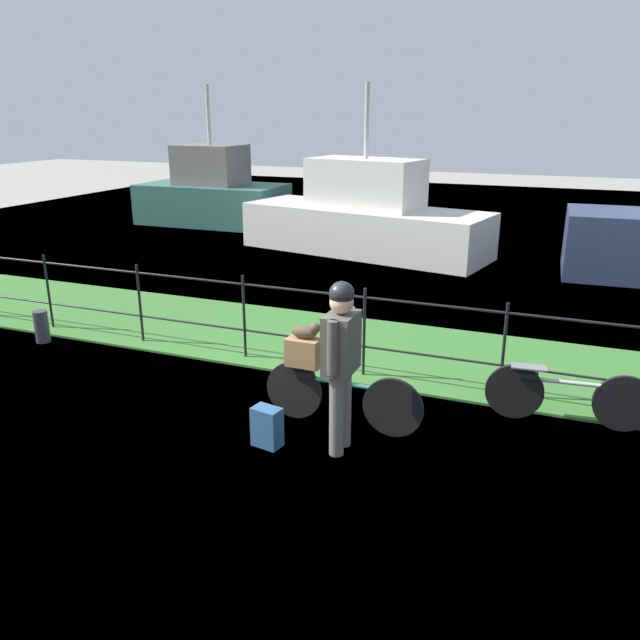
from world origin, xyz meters
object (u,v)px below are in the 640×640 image
object	(u,v)px
moored_boat_mid	(365,219)
bicycle_parked	(566,395)
moored_boat_near	(212,195)
terrier_dog	(306,331)
bicycle_main	(340,396)
wooden_crate	(304,351)
cyclist_person	(341,353)
mooring_bollard	(42,326)
backpack_on_paving	(267,427)

from	to	relation	value
moored_boat_mid	bicycle_parked	bearing A→B (deg)	-58.09
moored_boat_near	moored_boat_mid	xyz separation A→B (m)	(5.30, -2.16, -0.04)
terrier_dog	bicycle_main	bearing A→B (deg)	-0.59
terrier_dog	bicycle_parked	world-z (taller)	terrier_dog
bicycle_parked	moored_boat_mid	size ratio (longest dim) A/B	0.28
terrier_dog	bicycle_parked	bearing A→B (deg)	19.73
moored_boat_mid	moored_boat_near	bearing A→B (deg)	157.80
wooden_crate	cyclist_person	distance (m)	0.76
bicycle_main	moored_boat_near	world-z (taller)	moored_boat_near
wooden_crate	moored_boat_near	size ratio (longest dim) A/B	0.08
mooring_bollard	bicycle_parked	distance (m)	6.94
bicycle_parked	moored_boat_near	distance (m)	13.69
bicycle_main	mooring_bollard	distance (m)	4.85
wooden_crate	terrier_dog	world-z (taller)	terrier_dog
bicycle_main	wooden_crate	distance (m)	0.59
bicycle_parked	moored_boat_mid	distance (m)	8.64
wooden_crate	backpack_on_paving	world-z (taller)	wooden_crate
terrier_dog	moored_boat_mid	world-z (taller)	moored_boat_mid
moored_boat_mid	cyclist_person	bearing A→B (deg)	-73.53
bicycle_main	wooden_crate	size ratio (longest dim) A/B	4.98
wooden_crate	mooring_bollard	world-z (taller)	wooden_crate
wooden_crate	backpack_on_paving	bearing A→B (deg)	-100.51
cyclist_person	bicycle_parked	distance (m)	2.51
bicycle_main	moored_boat_near	bearing A→B (deg)	126.54
cyclist_person	wooden_crate	bearing A→B (deg)	141.18
cyclist_person	moored_boat_mid	size ratio (longest dim) A/B	0.28
moored_boat_near	mooring_bollard	bearing A→B (deg)	-73.05
bicycle_main	terrier_dog	xyz separation A→B (m)	(-0.37, 0.00, 0.66)
bicycle_parked	moored_boat_near	bearing A→B (deg)	136.12
backpack_on_paving	moored_boat_near	xyz separation A→B (m)	(-7.18, 11.04, 0.62)
wooden_crate	moored_boat_near	bearing A→B (deg)	125.10
bicycle_parked	mooring_bollard	bearing A→B (deg)	-179.19
backpack_on_paving	terrier_dog	bearing A→B (deg)	-92.58
wooden_crate	moored_boat_mid	distance (m)	8.47
mooring_bollard	cyclist_person	bearing A→B (deg)	-14.34
bicycle_main	bicycle_parked	xyz separation A→B (m)	(2.16, 0.91, -0.01)
bicycle_main	cyclist_person	distance (m)	0.83
wooden_crate	mooring_bollard	distance (m)	4.49
wooden_crate	bicycle_parked	xyz separation A→B (m)	(2.56, 0.91, -0.45)
wooden_crate	cyclist_person	xyz separation A→B (m)	(0.57, -0.46, 0.23)
terrier_dog	moored_boat_near	world-z (taller)	moored_boat_near
bicycle_main	mooring_bollard	xyz separation A→B (m)	(-4.78, 0.81, -0.10)
wooden_crate	bicycle_parked	distance (m)	2.75
backpack_on_paving	mooring_bollard	world-z (taller)	mooring_bollard
mooring_bollard	moored_boat_mid	bearing A→B (deg)	72.18
backpack_on_paving	mooring_bollard	xyz separation A→B (m)	(-4.26, 1.46, 0.03)
cyclist_person	terrier_dog	bearing A→B (deg)	139.93
bicycle_main	wooden_crate	bearing A→B (deg)	179.41
cyclist_person	bicycle_parked	bearing A→B (deg)	34.41
moored_boat_near	moored_boat_mid	bearing A→B (deg)	-22.20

